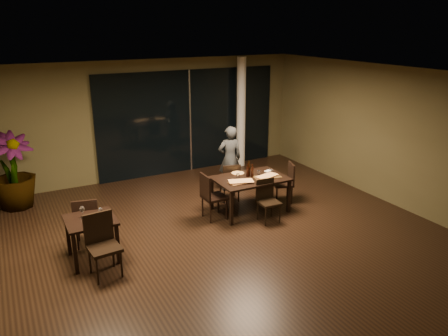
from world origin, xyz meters
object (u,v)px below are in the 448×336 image
chair_side_near (102,241)px  bottle_b (252,171)px  potted_plant (13,171)px  main_table (250,181)px  chair_main_near (267,198)px  chair_side_far (86,220)px  chair_main_left (211,194)px  side_table (91,226)px  bottle_a (248,170)px  diner (230,159)px  chair_main_far (230,180)px  bottle_c (249,169)px  chair_main_right (286,180)px

chair_side_near → bottle_b: (3.40, 1.04, 0.32)m
chair_side_near → potted_plant: size_ratio=0.61×
main_table → chair_side_near: (-3.34, -1.02, -0.11)m
chair_main_near → chair_side_far: bearing=173.7°
main_table → chair_main_left: 0.93m
main_table → chair_side_near: chair_side_near is taller
side_table → bottle_a: size_ratio=2.76×
main_table → bottle_b: bottle_b is taller
bottle_b → main_table: bearing=-158.8°
main_table → diner: diner is taller
side_table → bottle_a: bottle_a is taller
chair_main_far → chair_main_left: chair_main_left is taller
main_table → bottle_c: (0.02, 0.10, 0.24)m
side_table → chair_side_near: chair_side_near is taller
side_table → chair_main_far: bearing=19.6°
chair_main_right → chair_side_near: size_ratio=0.89×
bottle_b → bottle_c: (-0.04, 0.08, 0.03)m
side_table → diner: diner is taller
bottle_b → chair_side_near: bearing=-162.9°
chair_main_left → bottle_c: bearing=-85.4°
chair_main_left → potted_plant: 4.30m
chair_main_near → chair_main_left: (-0.99, 0.58, 0.06)m
chair_side_far → bottle_b: bearing=-167.4°
main_table → chair_side_far: chair_side_far is taller
chair_side_near → chair_main_left: bearing=17.8°
chair_main_far → chair_side_far: 3.34m
chair_main_right → potted_plant: potted_plant is taller
chair_main_far → bottle_c: (0.13, -0.56, 0.42)m
main_table → diner: (0.21, 1.29, 0.11)m
side_table → chair_side_far: bearing=88.1°
chair_main_far → main_table: bearing=112.2°
chair_side_far → bottle_c: 3.43m
chair_main_far → chair_side_far: chair_side_far is taller
side_table → diner: 4.03m
side_table → potted_plant: size_ratio=0.48×
chair_main_left → side_table: bearing=101.4°
chair_main_near → chair_main_left: bearing=152.7°
bottle_b → bottle_c: 0.09m
side_table → potted_plant: (-1.00, 3.04, 0.20)m
chair_main_left → chair_main_right: (1.90, 0.04, -0.04)m
side_table → chair_side_near: size_ratio=0.79×
side_table → chair_main_right: (4.37, 0.56, -0.12)m
diner → bottle_b: (-0.15, -1.27, 0.10)m
chair_side_far → chair_side_near: bearing=104.7°
side_table → bottle_a: bearing=9.8°
chair_main_near → potted_plant: (-4.47, 3.10, 0.34)m
chair_main_left → chair_side_near: (-2.42, -1.04, 0.02)m
chair_main_right → chair_side_far: size_ratio=0.97×
chair_main_far → bottle_c: bearing=115.8°
chair_main_near → bottle_c: size_ratio=2.61×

